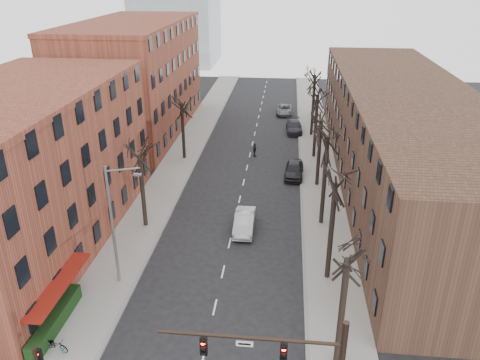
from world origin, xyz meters
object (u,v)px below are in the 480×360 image
(silver_sedan, at_px, (244,222))
(parked_car_near, at_px, (294,169))
(parked_car_mid, at_px, (294,127))
(bicycle, at_px, (56,344))

(silver_sedan, distance_m, parked_car_near, 12.56)
(parked_car_mid, xyz_separation_m, bicycle, (-13.87, -42.15, -0.15))
(silver_sedan, xyz_separation_m, bicycle, (-9.57, -15.12, -0.19))
(parked_car_mid, bearing_deg, silver_sedan, -101.94)
(silver_sedan, height_order, bicycle, silver_sedan)
(parked_car_mid, bearing_deg, bicycle, -111.11)
(parked_car_near, bearing_deg, bicycle, -114.14)
(parked_car_mid, height_order, bicycle, parked_car_mid)
(bicycle, bearing_deg, parked_car_near, -11.56)
(parked_car_near, xyz_separation_m, bicycle, (-13.83, -26.94, -0.24))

